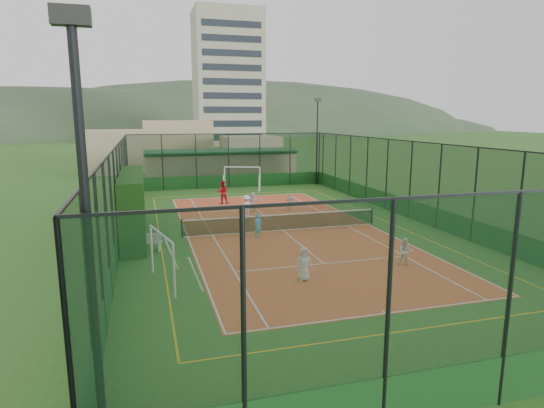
% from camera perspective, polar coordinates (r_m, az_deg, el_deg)
% --- Properties ---
extents(ground, '(300.00, 300.00, 0.00)m').
position_cam_1_polar(ground, '(26.63, 1.31, -3.32)').
color(ground, '#2E5C1F').
rests_on(ground, ground).
extents(court_slab, '(11.17, 23.97, 0.01)m').
position_cam_1_polar(court_slab, '(26.63, 1.31, -3.31)').
color(court_slab, '#CD4B2D').
rests_on(court_slab, ground).
extents(tennis_net, '(11.67, 0.12, 1.06)m').
position_cam_1_polar(tennis_net, '(26.51, 1.32, -2.21)').
color(tennis_net, black).
rests_on(tennis_net, ground).
extents(perimeter_fence, '(18.12, 34.12, 5.00)m').
position_cam_1_polar(perimeter_fence, '(26.13, 1.34, 2.00)').
color(perimeter_fence, black).
rests_on(perimeter_fence, ground).
extents(floodlight_sw, '(0.60, 0.26, 8.25)m').
position_cam_1_polar(floodlight_sw, '(8.48, -21.87, -6.56)').
color(floodlight_sw, black).
rests_on(floodlight_sw, ground).
extents(floodlight_ne, '(0.60, 0.26, 8.25)m').
position_cam_1_polar(floodlight_ne, '(44.40, 5.68, 7.74)').
color(floodlight_ne, black).
rests_on(floodlight_ne, ground).
extents(clubhouse, '(15.20, 7.20, 3.15)m').
position_cam_1_polar(clubhouse, '(47.54, -6.53, 4.85)').
color(clubhouse, tan).
rests_on(clubhouse, ground).
extents(apartment_tower, '(15.00, 12.00, 30.00)m').
position_cam_1_polar(apartment_tower, '(108.78, -5.58, 15.34)').
color(apartment_tower, beige).
rests_on(apartment_tower, ground).
extents(distant_hills, '(200.00, 60.00, 24.00)m').
position_cam_1_polar(distant_hills, '(174.95, -13.47, 8.49)').
color(distant_hills, '#384C33').
rests_on(distant_hills, ground).
extents(hedge_left, '(1.22, 8.14, 3.56)m').
position_cam_1_polar(hedge_left, '(25.73, -17.05, -0.25)').
color(hedge_left, black).
rests_on(hedge_left, ground).
extents(white_bench, '(1.78, 0.97, 0.97)m').
position_cam_1_polar(white_bench, '(23.41, -15.75, -4.53)').
color(white_bench, white).
rests_on(white_bench, ground).
extents(futsal_goal_near, '(3.33, 1.65, 2.07)m').
position_cam_1_polar(futsal_goal_near, '(18.48, -13.64, -6.79)').
color(futsal_goal_near, white).
rests_on(futsal_goal_near, ground).
extents(futsal_goal_far, '(3.42, 1.99, 2.12)m').
position_cam_1_polar(futsal_goal_far, '(40.81, -3.76, 3.17)').
color(futsal_goal_far, white).
rests_on(futsal_goal_far, ground).
extents(child_near_left, '(0.72, 0.50, 1.39)m').
position_cam_1_polar(child_near_left, '(18.52, 4.05, -7.51)').
color(child_near_left, silver).
rests_on(child_near_left, court_slab).
extents(child_near_mid, '(0.58, 0.49, 1.35)m').
position_cam_1_polar(child_near_mid, '(24.89, -1.75, -2.72)').
color(child_near_mid, '#4E9EDE').
rests_on(child_near_mid, court_slab).
extents(child_near_right, '(0.77, 0.72, 1.27)m').
position_cam_1_polar(child_near_right, '(21.16, 16.41, -5.76)').
color(child_near_right, silver).
rests_on(child_near_right, court_slab).
extents(child_far_left, '(1.07, 0.79, 1.47)m').
position_cam_1_polar(child_far_left, '(29.92, -3.21, -0.28)').
color(child_far_left, white).
rests_on(child_far_left, court_slab).
extents(child_far_right, '(0.74, 0.32, 1.26)m').
position_cam_1_polar(child_far_right, '(31.90, 2.24, 0.23)').
color(child_far_right, silver).
rests_on(child_far_right, court_slab).
extents(child_far_back, '(1.29, 0.65, 1.33)m').
position_cam_1_polar(child_far_back, '(32.10, -2.44, 0.36)').
color(child_far_back, white).
rests_on(child_far_back, court_slab).
extents(coach, '(0.89, 0.70, 1.77)m').
position_cam_1_polar(coach, '(34.74, -6.23, 1.49)').
color(coach, red).
rests_on(coach, court_slab).
extents(tennis_balls, '(5.95, 0.60, 0.07)m').
position_cam_1_polar(tennis_balls, '(28.12, 0.37, -2.47)').
color(tennis_balls, '#CCE033').
rests_on(tennis_balls, court_slab).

